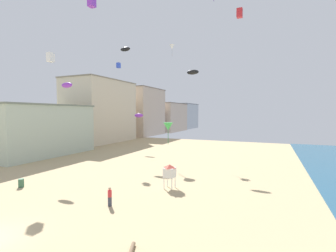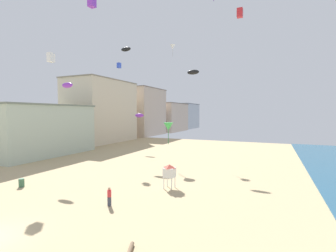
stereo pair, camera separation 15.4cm
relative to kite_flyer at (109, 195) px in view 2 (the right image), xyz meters
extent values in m
cube|color=#B7C6B2|center=(-31.34, 14.98, 3.75)|extent=(16.96, 18.45, 9.34)
cube|color=slate|center=(-31.34, 14.98, 8.57)|extent=(17.30, 18.82, 0.30)
cube|color=beige|center=(-31.34, 36.78, 7.48)|extent=(11.13, 19.49, 16.79)
cube|color=gray|center=(-31.34, 36.78, 16.02)|extent=(11.35, 19.88, 0.30)
cube|color=#C6B29E|center=(-31.34, 58.97, 7.42)|extent=(11.95, 17.19, 16.69)
cube|color=slate|center=(-31.34, 58.97, 15.92)|extent=(12.19, 17.53, 0.30)
cube|color=#C6B29E|center=(-31.34, 79.78, 5.14)|extent=(14.59, 20.10, 12.11)
cube|color=slate|center=(-31.34, 79.78, 11.34)|extent=(14.88, 20.50, 0.30)
cube|color=#ADB7C1|center=(-31.34, 101.86, 5.43)|extent=(12.76, 19.52, 12.70)
cube|color=slate|center=(-31.34, 101.86, 11.94)|extent=(13.01, 19.91, 0.30)
cube|color=#383D4C|center=(0.00, 0.00, -0.52)|extent=(0.28, 0.18, 0.80)
cylinder|color=red|center=(0.00, 0.00, 0.18)|extent=(0.34, 0.34, 0.60)
sphere|color=tan|center=(0.00, 0.00, 0.60)|extent=(0.24, 0.24, 0.24)
cylinder|color=white|center=(2.34, 6.04, -0.32)|extent=(0.10, 0.10, 1.20)
cylinder|color=white|center=(3.24, 6.04, -0.32)|extent=(0.10, 0.10, 1.20)
cylinder|color=white|center=(2.34, 6.94, -0.32)|extent=(0.10, 0.10, 1.20)
cylinder|color=white|center=(3.24, 6.94, -0.32)|extent=(0.10, 0.10, 1.20)
cube|color=white|center=(2.79, 6.49, 0.78)|extent=(1.10, 1.10, 1.00)
pyramid|color=#D14C3D|center=(2.79, 6.49, 1.46)|extent=(1.10, 1.10, 0.35)
cylinder|color=#3D6B4C|center=(-12.00, 0.39, -0.47)|extent=(0.56, 0.56, 0.90)
ellipsoid|color=purple|center=(-13.11, 26.92, 6.59)|extent=(2.05, 0.57, 0.80)
ellipsoid|color=black|center=(-15.31, 25.42, 20.23)|extent=(2.30, 0.64, 0.89)
ellipsoid|color=black|center=(1.06, 19.72, 13.50)|extent=(1.93, 0.54, 0.75)
cube|color=white|center=(-13.39, 5.68, 14.16)|extent=(0.73, 0.73, 1.14)
ellipsoid|color=purple|center=(-12.89, 7.74, 10.84)|extent=(1.87, 0.52, 0.73)
cube|color=purple|center=(-6.63, 5.75, 19.81)|extent=(0.74, 0.74, 1.16)
cube|color=blue|center=(-12.18, 18.59, 15.42)|extent=(0.57, 0.57, 0.90)
cone|color=white|center=(-6.34, 28.94, 20.57)|extent=(1.04, 1.04, 0.85)
cylinder|color=#A4A4A4|center=(-6.34, 28.94, 19.39)|extent=(0.06, 0.06, 1.51)
cube|color=red|center=(8.58, 15.37, 19.67)|extent=(0.69, 0.69, 1.09)
cone|color=green|center=(-1.12, 15.02, 5.13)|extent=(1.38, 1.38, 1.13)
cylinder|color=#277C35|center=(-1.12, 15.02, 3.55)|extent=(0.08, 0.08, 2.01)
camera|label=1|loc=(12.52, -16.12, 7.03)|focal=25.21mm
camera|label=2|loc=(12.67, -16.06, 7.03)|focal=25.21mm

